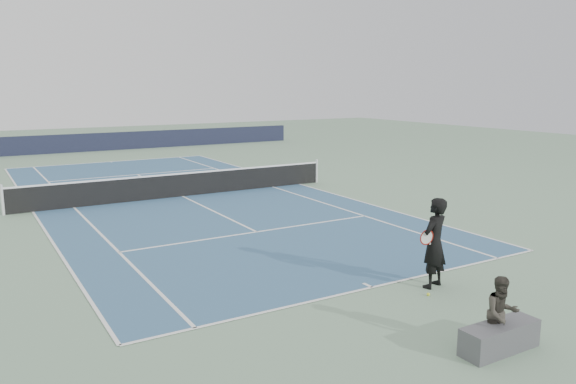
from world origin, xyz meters
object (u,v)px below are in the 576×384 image
tennis_player (434,243)px  tennis_ball (428,294)px  tennis_net (182,184)px  spectator_bench (501,325)px

tennis_player → tennis_ball: (-0.47, -0.36, -0.97)m
tennis_net → spectator_bench: size_ratio=8.29×
tennis_net → spectator_bench: (-0.05, -15.29, -0.04)m
spectator_bench → tennis_player: bearing=66.0°
tennis_net → tennis_ball: bearing=-86.8°
tennis_player → tennis_ball: bearing=-142.2°
tennis_player → spectator_bench: 3.10m
tennis_net → tennis_player: size_ratio=6.44×
spectator_bench → tennis_net: bearing=89.8°
tennis_net → tennis_player: (1.19, -12.50, 0.50)m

